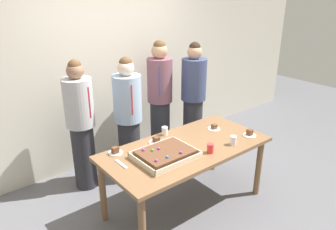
% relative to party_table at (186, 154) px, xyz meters
% --- Properties ---
extents(ground_plane, '(12.00, 12.00, 0.00)m').
position_rel_party_table_xyz_m(ground_plane, '(0.00, 0.00, -0.68)').
color(ground_plane, '#5B5B60').
extents(interior_back_panel, '(8.00, 0.12, 3.00)m').
position_rel_party_table_xyz_m(interior_back_panel, '(0.00, 1.60, 0.82)').
color(interior_back_panel, beige).
rests_on(interior_back_panel, ground_plane).
extents(party_table, '(1.83, 0.90, 0.76)m').
position_rel_party_table_xyz_m(party_table, '(0.00, 0.00, 0.00)').
color(party_table, brown).
rests_on(party_table, ground_plane).
extents(sheet_cake, '(0.59, 0.46, 0.10)m').
position_rel_party_table_xyz_m(sheet_cake, '(-0.32, -0.05, 0.13)').
color(sheet_cake, beige).
rests_on(sheet_cake, party_table).
extents(plated_slice_near_left, '(0.15, 0.15, 0.06)m').
position_rel_party_table_xyz_m(plated_slice_near_left, '(0.56, 0.12, 0.11)').
color(plated_slice_near_left, white).
rests_on(plated_slice_near_left, party_table).
extents(plated_slice_near_right, '(0.15, 0.15, 0.08)m').
position_rel_party_table_xyz_m(plated_slice_near_right, '(-0.67, 0.34, 0.11)').
color(plated_slice_near_right, white).
rests_on(plated_slice_near_right, party_table).
extents(plated_slice_far_left, '(0.15, 0.15, 0.08)m').
position_rel_party_table_xyz_m(plated_slice_far_left, '(0.75, -0.26, 0.11)').
color(plated_slice_far_left, white).
rests_on(plated_slice_far_left, party_table).
extents(plated_slice_far_right, '(0.15, 0.15, 0.07)m').
position_rel_party_table_xyz_m(plated_slice_far_right, '(-0.20, 0.27, 0.11)').
color(plated_slice_far_right, white).
rests_on(plated_slice_far_right, party_table).
extents(drink_cup_nearest, '(0.07, 0.07, 0.10)m').
position_rel_party_table_xyz_m(drink_cup_nearest, '(-0.00, 0.37, 0.14)').
color(drink_cup_nearest, white).
rests_on(drink_cup_nearest, party_table).
extents(drink_cup_middle, '(0.07, 0.07, 0.10)m').
position_rel_party_table_xyz_m(drink_cup_middle, '(0.10, -0.26, 0.14)').
color(drink_cup_middle, red).
rests_on(drink_cup_middle, party_table).
extents(drink_cup_far_end, '(0.07, 0.07, 0.10)m').
position_rel_party_table_xyz_m(drink_cup_far_end, '(0.43, -0.28, 0.14)').
color(drink_cup_far_end, white).
rests_on(drink_cup_far_end, party_table).
extents(cake_server_utensil, '(0.03, 0.20, 0.01)m').
position_rel_party_table_xyz_m(cake_server_utensil, '(-0.74, 0.11, 0.09)').
color(cake_server_utensil, silver).
rests_on(cake_server_utensil, party_table).
extents(person_serving_front, '(0.35, 0.35, 1.68)m').
position_rel_party_table_xyz_m(person_serving_front, '(0.90, 0.86, 0.19)').
color(person_serving_front, '#28282D').
rests_on(person_serving_front, ground_plane).
extents(person_green_shirt_behind, '(0.35, 0.35, 1.61)m').
position_rel_party_table_xyz_m(person_green_shirt_behind, '(-0.16, 0.89, 0.16)').
color(person_green_shirt_behind, '#28282D').
rests_on(person_green_shirt_behind, ground_plane).
extents(person_striped_tie_right, '(0.34, 0.34, 1.62)m').
position_rel_party_table_xyz_m(person_striped_tie_right, '(-0.70, 1.09, 0.16)').
color(person_striped_tie_right, '#28282D').
rests_on(person_striped_tie_right, ground_plane).
extents(person_far_right_suit, '(0.35, 0.35, 1.71)m').
position_rel_party_table_xyz_m(person_far_right_suit, '(0.52, 1.14, 0.21)').
color(person_far_right_suit, '#28282D').
rests_on(person_far_right_suit, ground_plane).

